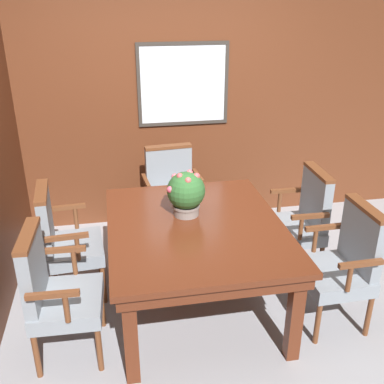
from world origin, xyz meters
TOP-DOWN VIEW (x-y plane):
  - ground_plane at (0.00, 0.00)m, footprint 14.00×14.00m
  - wall_back at (0.00, 1.76)m, footprint 7.20×0.08m
  - dining_table at (-0.05, 0.13)m, footprint 1.31×1.57m
  - chair_right_far at (0.97, 0.49)m, footprint 0.48×0.57m
  - chair_right_near at (1.00, -0.23)m, footprint 0.47×0.56m
  - chair_left_far at (-1.06, 0.50)m, footprint 0.50×0.58m
  - chair_left_near at (-1.07, -0.20)m, footprint 0.48×0.57m
  - chair_head_far at (-0.07, 1.28)m, footprint 0.58×0.51m
  - potted_plant at (-0.09, 0.30)m, footprint 0.30×0.29m

SIDE VIEW (x-z plane):
  - ground_plane at x=0.00m, z-range 0.00..0.00m
  - chair_right_far at x=0.97m, z-range 0.04..1.00m
  - chair_right_near at x=1.00m, z-range 0.04..1.00m
  - chair_left_far at x=-1.06m, z-range 0.04..1.00m
  - chair_left_near at x=-1.07m, z-range 0.04..1.00m
  - chair_head_far at x=-0.07m, z-range 0.04..1.00m
  - dining_table at x=-0.05m, z-range 0.28..1.02m
  - potted_plant at x=-0.09m, z-range 0.75..1.11m
  - wall_back at x=0.00m, z-range 0.00..2.45m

